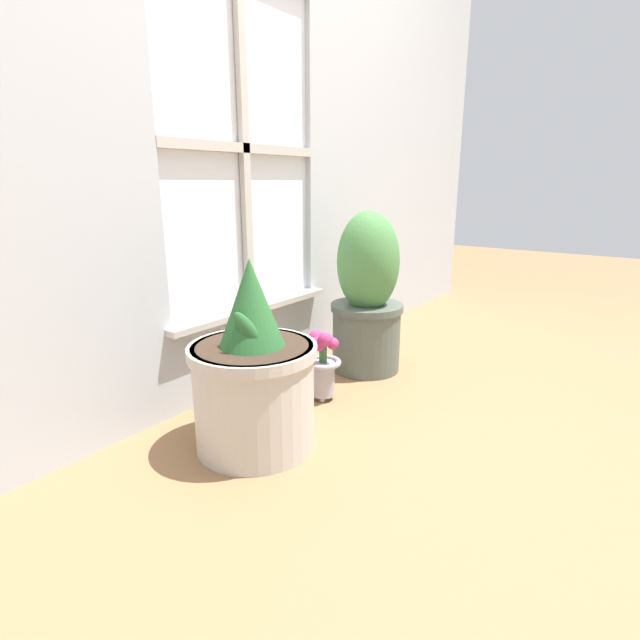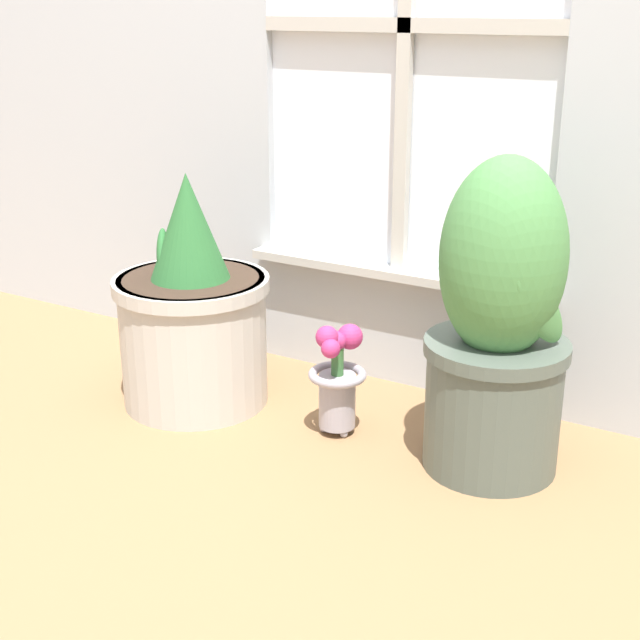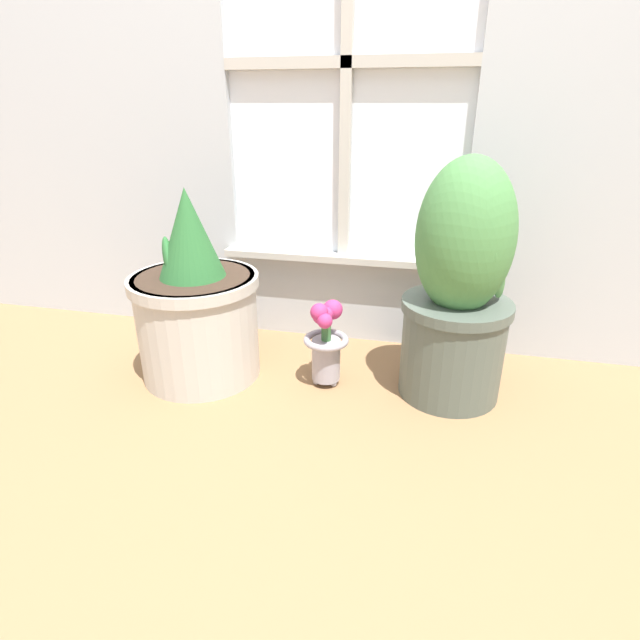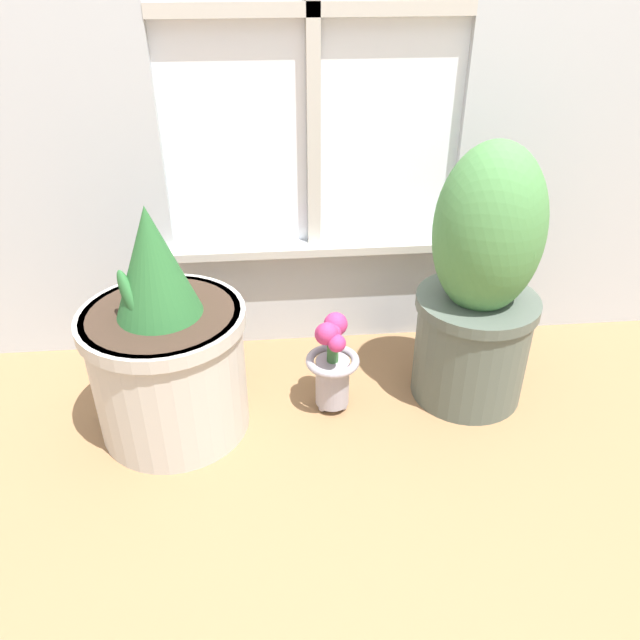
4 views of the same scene
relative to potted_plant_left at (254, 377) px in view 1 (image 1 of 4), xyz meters
The scene contains 5 objects.
ground_plane 0.49m from the potted_plant_left, 22.64° to the right, with size 10.00×10.00×0.00m, color olive.
wall_with_window 1.17m from the potted_plant_left, 45.30° to the left, with size 4.40×0.10×2.50m.
potted_plant_left is the anchor object (origin of this frame).
potted_plant_right 0.80m from the potted_plant_left, ahead, with size 0.32×0.32×0.71m.
flower_vase 0.42m from the potted_plant_left, ahead, with size 0.14×0.14×0.28m.
Camera 1 is at (-1.45, -0.85, 0.83)m, focal length 28.00 mm.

